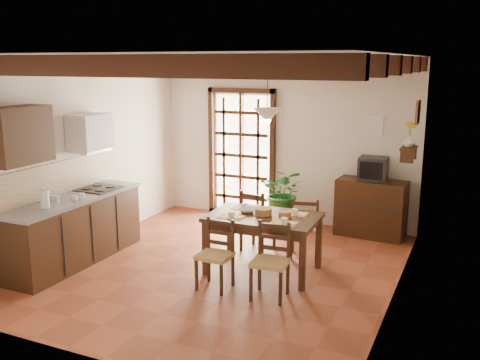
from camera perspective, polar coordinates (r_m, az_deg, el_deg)
The scene contains 25 objects.
ground_plane at distance 7.31m, azimuth -2.04°, elevation -9.39°, with size 5.00×5.00×0.00m, color brown.
room_shell at distance 6.84m, azimuth -2.16°, elevation 4.86°, with size 4.52×5.02×2.81m.
ceiling_beams at distance 6.78m, azimuth -2.22°, elevation 12.20°, with size 4.50×4.34×0.20m.
french_door at distance 9.46m, azimuth 0.16°, elevation 3.09°, with size 1.26×0.11×2.32m.
kitchen_counter at distance 7.74m, azimuth -17.24°, elevation -4.99°, with size 0.64×2.25×1.38m.
upper_cabinet at distance 7.04m, azimuth -22.46°, elevation 4.42°, with size 0.35×0.80×0.70m, color black.
range_hood at distance 7.94m, azimuth -15.72°, elevation 4.87°, with size 0.38×0.60×0.54m.
counter_items at distance 7.68m, azimuth -17.03°, elevation -1.35°, with size 0.50×1.43×0.25m.
dining_table at distance 7.00m, azimuth 2.51°, elevation -4.56°, with size 1.45×0.96×0.77m.
chair_near_left at distance 6.63m, azimuth -2.65°, elevation -9.28°, with size 0.40×0.38×0.85m.
chair_near_right at distance 6.37m, azimuth 3.23°, elevation -10.08°, with size 0.44×0.43×0.89m.
chair_far_left at distance 7.88m, azimuth 1.86°, elevation -5.51°, with size 0.48×0.47×0.92m.
chair_far_right at distance 7.68m, azimuth 6.89°, elevation -6.19°, with size 0.49×0.48×0.88m.
table_setting at distance 6.96m, azimuth 2.52°, elevation -3.41°, with size 1.04×0.69×0.10m.
table_bowl at distance 7.09m, azimuth 0.73°, elevation -3.25°, with size 0.22×0.22×0.05m, color white.
sideboard at distance 8.72m, azimuth 13.79°, elevation -2.95°, with size 1.07×0.48×0.91m, color black.
crt_tv at distance 8.57m, azimuth 14.00°, elevation 1.19°, with size 0.43×0.40×0.36m.
fuse_box at distance 8.74m, azimuth 14.22°, elevation 5.72°, with size 0.25×0.03×0.32m, color white.
plant_pot at distance 9.03m, azimuth 4.67°, elevation -4.36°, with size 0.36×0.36×0.22m, color maroon.
potted_plant at distance 8.91m, azimuth 4.72°, elevation -1.53°, with size 1.95×1.67×2.17m, color #144C19.
wall_shelf at distance 7.81m, azimuth 17.56°, elevation 2.98°, with size 0.20×0.42×0.20m.
shelf_vase at distance 7.79m, azimuth 17.63°, elevation 3.99°, with size 0.15×0.15×0.15m, color #B2BFB2.
shelf_flowers at distance 7.77m, azimuth 17.73°, elevation 5.50°, with size 0.14×0.14×0.36m.
framed_picture at distance 7.74m, azimuth 18.44°, elevation 6.87°, with size 0.03×0.32×0.32m.
pendant_lamp at distance 6.81m, azimuth 2.94°, elevation 7.04°, with size 0.36×0.36×0.84m.
Camera 1 is at (3.04, -6.06, 2.73)m, focal length 40.00 mm.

